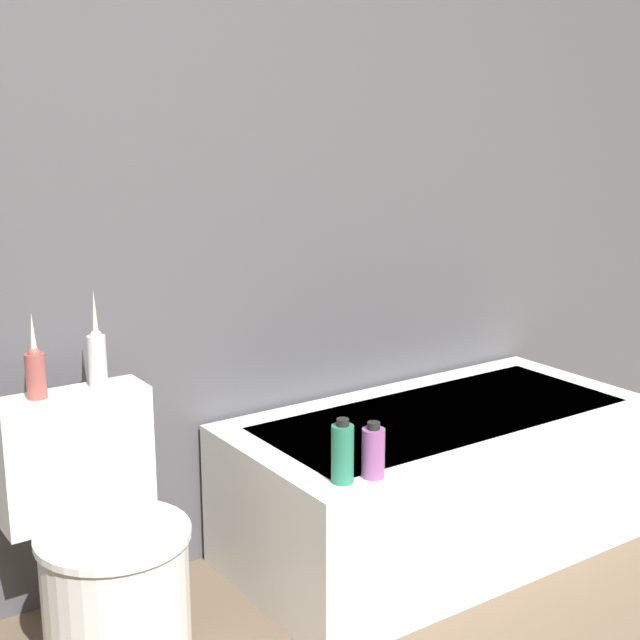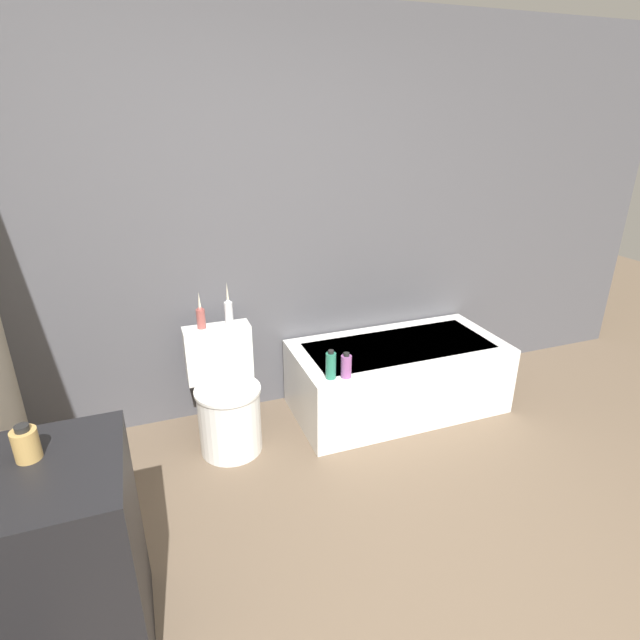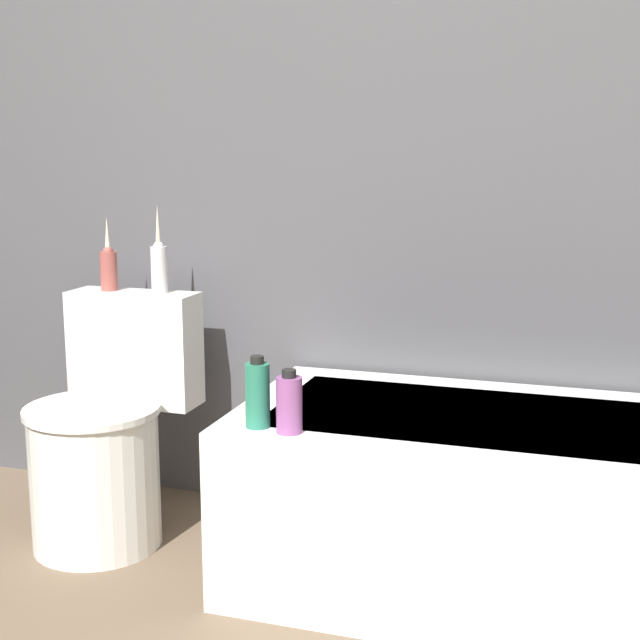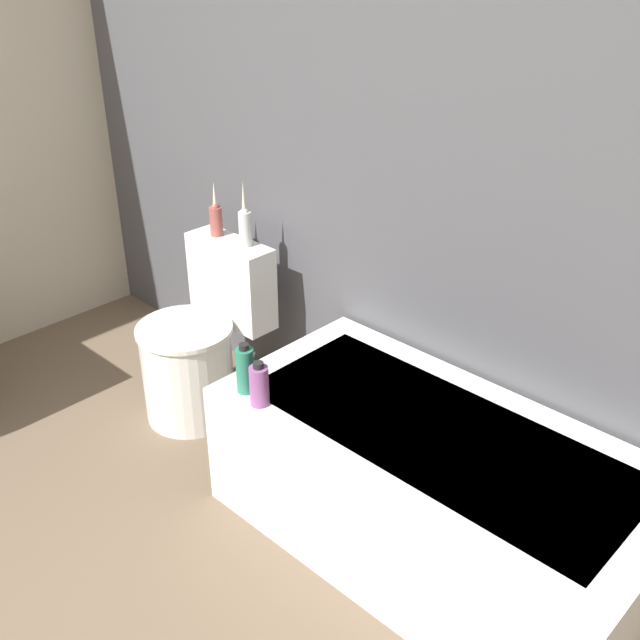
{
  "view_description": "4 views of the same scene",
  "coord_description": "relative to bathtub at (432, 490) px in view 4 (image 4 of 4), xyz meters",
  "views": [
    {
      "loc": [
        -1.13,
        -0.3,
        1.49
      ],
      "look_at": [
        0.24,
        1.7,
        0.92
      ],
      "focal_mm": 50.0,
      "sensor_mm": 36.0,
      "label": 1
    },
    {
      "loc": [
        -0.77,
        -0.91,
        1.96
      ],
      "look_at": [
        0.21,
        1.72,
        0.8
      ],
      "focal_mm": 28.0,
      "sensor_mm": 36.0,
      "label": 2
    },
    {
      "loc": [
        1.03,
        -0.46,
        1.19
      ],
      "look_at": [
        0.34,
        1.69,
        0.75
      ],
      "focal_mm": 50.0,
      "sensor_mm": 36.0,
      "label": 3
    },
    {
      "loc": [
        1.88,
        0.19,
        1.93
      ],
      "look_at": [
        0.38,
        1.75,
        0.75
      ],
      "focal_mm": 42.0,
      "sensor_mm": 36.0,
      "label": 4
    }
  ],
  "objects": [
    {
      "name": "vase_gold",
      "position": [
        -1.3,
        0.19,
        0.57
      ],
      "size": [
        0.05,
        0.05,
        0.23
      ],
      "color": "#994C47",
      "rests_on": "toilet"
    },
    {
      "name": "shampoo_bottle_tall",
      "position": [
        -0.61,
        -0.27,
        0.32
      ],
      "size": [
        0.06,
        0.06,
        0.18
      ],
      "color": "#267259",
      "rests_on": "bathtub"
    },
    {
      "name": "bathtub",
      "position": [
        0.0,
        0.0,
        0.0
      ],
      "size": [
        1.47,
        0.72,
        0.49
      ],
      "color": "white",
      "rests_on": "ground"
    },
    {
      "name": "toilet",
      "position": [
        -1.21,
        -0.02,
        0.06
      ],
      "size": [
        0.42,
        0.54,
        0.73
      ],
      "color": "white",
      "rests_on": "ground"
    },
    {
      "name": "wall_back_tiled",
      "position": [
        -0.83,
        0.41,
        1.05
      ],
      "size": [
        6.4,
        0.06,
        2.6
      ],
      "color": "#4C4C51",
      "rests_on": "ground_plane"
    },
    {
      "name": "shampoo_bottle_short",
      "position": [
        -0.52,
        -0.29,
        0.31
      ],
      "size": [
        0.07,
        0.07,
        0.16
      ],
      "color": "#8C4C8C",
      "rests_on": "bathtub"
    },
    {
      "name": "vase_silver",
      "position": [
        -1.12,
        0.19,
        0.58
      ],
      "size": [
        0.05,
        0.05,
        0.28
      ],
      "color": "silver",
      "rests_on": "toilet"
    }
  ]
}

